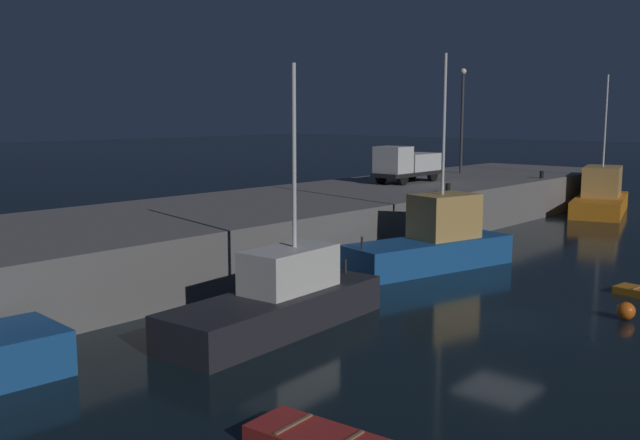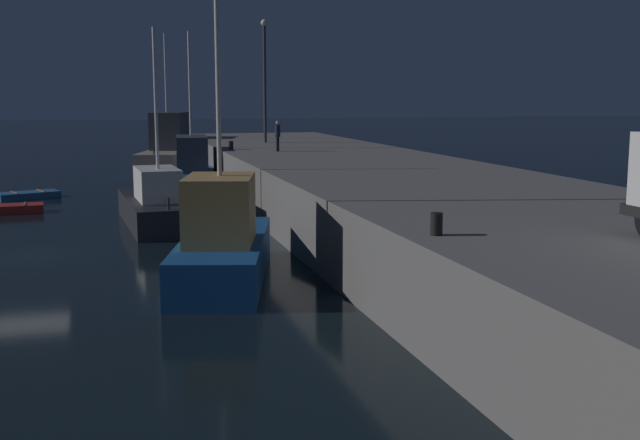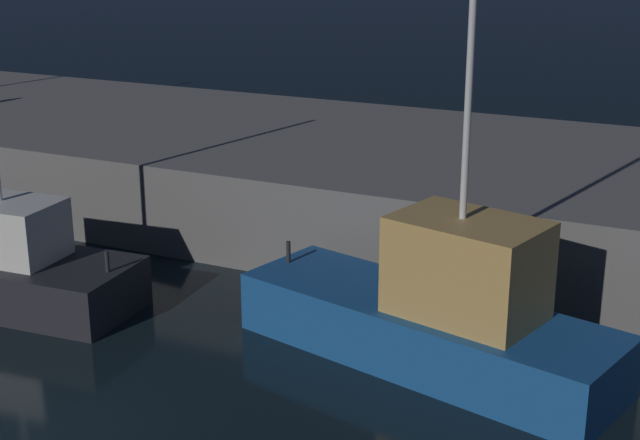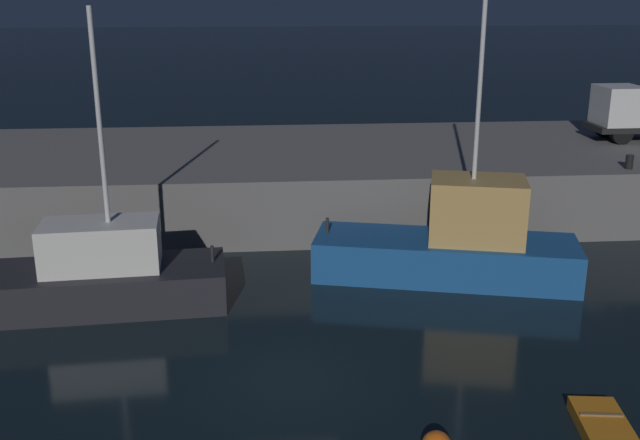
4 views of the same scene
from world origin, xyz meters
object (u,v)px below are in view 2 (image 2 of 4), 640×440
(fishing_boat_white, at_px, (223,243))
(dockworker, at_px, (278,134))
(fishing_boat_blue, at_px, (169,151))
(bollard_central, at_px, (436,224))
(fishing_trawler_green, at_px, (192,173))
(lamp_post_west, at_px, (265,71))
(bollard_west, at_px, (231,145))
(fishing_trawler_red, at_px, (157,205))
(dinghy_red_small, at_px, (28,195))
(dinghy_orange_near, at_px, (10,209))

(fishing_boat_white, height_order, dockworker, fishing_boat_white)
(fishing_boat_blue, xyz_separation_m, bollard_central, (43.33, 2.64, 1.25))
(fishing_trawler_green, distance_m, lamp_post_west, 10.08)
(fishing_trawler_green, relative_size, bollard_west, 19.27)
(bollard_central, bearing_deg, fishing_trawler_red, -164.58)
(dockworker, bearing_deg, fishing_trawler_green, -117.63)
(fishing_boat_white, bearing_deg, bollard_west, 170.57)
(fishing_boat_blue, distance_m, bollard_west, 13.99)
(bollard_central, bearing_deg, fishing_boat_blue, -176.52)
(dinghy_red_small, distance_m, lamp_post_west, 17.24)
(dinghy_red_small, bearing_deg, fishing_boat_blue, 147.15)
(fishing_trawler_red, relative_size, fishing_trawler_green, 0.90)
(fishing_trawler_red, xyz_separation_m, dockworker, (-8.92, 7.31, 2.56))
(fishing_trawler_red, relative_size, bollard_central, 16.39)
(dinghy_orange_near, relative_size, dockworker, 1.85)
(fishing_boat_blue, height_order, lamp_post_west, lamp_post_west)
(fishing_trawler_green, bearing_deg, fishing_boat_white, -3.69)
(dinghy_orange_near, height_order, lamp_post_west, lamp_post_west)
(fishing_boat_white, distance_m, lamp_post_west, 29.82)
(fishing_trawler_red, bearing_deg, fishing_boat_white, 6.68)
(lamp_post_west, bearing_deg, bollard_central, -4.99)
(fishing_boat_blue, xyz_separation_m, dinghy_red_small, (13.60, -8.78, -1.33))
(fishing_boat_white, distance_m, bollard_central, 8.51)
(lamp_post_west, bearing_deg, dinghy_orange_near, -51.84)
(fishing_boat_white, bearing_deg, dinghy_orange_near, -154.63)
(fishing_boat_white, relative_size, dinghy_orange_near, 3.02)
(fishing_boat_white, relative_size, fishing_trawler_green, 1.00)
(lamp_post_west, bearing_deg, dockworker, -6.41)
(fishing_boat_blue, bearing_deg, dinghy_orange_near, -25.34)
(fishing_trawler_red, distance_m, fishing_boat_blue, 24.90)
(dockworker, height_order, bollard_west, dockworker)
(bollard_west, bearing_deg, fishing_trawler_green, -96.01)
(fishing_trawler_green, distance_m, dinghy_orange_near, 11.02)
(fishing_trawler_red, relative_size, dinghy_orange_near, 2.70)
(bollard_west, height_order, bollard_central, bollard_central)
(fishing_trawler_green, xyz_separation_m, bollard_central, (29.86, 2.37, 1.59))
(dinghy_red_small, bearing_deg, fishing_boat_white, 18.82)
(dockworker, bearing_deg, bollard_central, -4.56)
(dinghy_red_small, bearing_deg, dockworker, 80.58)
(dockworker, bearing_deg, fishing_boat_white, -16.68)
(fishing_boat_white, distance_m, dockworker, 21.05)
(bollard_central, bearing_deg, fishing_boat_white, -152.83)
(fishing_boat_white, relative_size, dinghy_red_small, 2.67)
(dinghy_orange_near, height_order, bollard_west, bollard_west)
(fishing_boat_white, xyz_separation_m, dinghy_orange_near, (-16.69, -7.92, -0.94))
(fishing_trawler_green, xyz_separation_m, dinghy_orange_near, (5.73, -9.36, -0.96))
(dinghy_orange_near, distance_m, dockworker, 14.69)
(fishing_boat_white, xyz_separation_m, bollard_west, (-22.19, 3.69, 1.60))
(fishing_boat_blue, distance_m, dinghy_red_small, 16.24)
(fishing_trawler_red, distance_m, fishing_trawler_green, 11.63)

